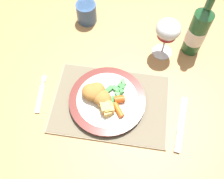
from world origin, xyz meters
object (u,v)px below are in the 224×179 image
object	(u,v)px
dining_table	(98,88)
table_knife	(180,129)
bottle	(198,31)
drinking_cup	(86,12)
wine_glass	(168,31)
dinner_plate	(107,100)
fork	(40,96)

from	to	relation	value
dining_table	table_knife	world-z (taller)	table_knife
bottle	drinking_cup	distance (m)	0.40
wine_glass	bottle	size ratio (longest dim) A/B	0.59
dinner_plate	table_knife	world-z (taller)	dinner_plate
fork	table_knife	bearing A→B (deg)	-5.51
dining_table	wine_glass	world-z (taller)	wine_glass
dining_table	fork	size ratio (longest dim) A/B	10.14
wine_glass	bottle	distance (m)	0.10
dinner_plate	table_knife	xyz separation A→B (m)	(0.23, -0.05, -0.01)
table_knife	fork	bearing A→B (deg)	174.49
fork	bottle	distance (m)	0.55
dining_table	drinking_cup	bearing A→B (deg)	108.78
table_knife	wine_glass	bearing A→B (deg)	104.12
dinner_plate	drinking_cup	xyz separation A→B (m)	(-0.13, 0.34, 0.02)
table_knife	bottle	world-z (taller)	bottle
dinner_plate	bottle	xyz separation A→B (m)	(0.26, 0.25, 0.08)
drinking_cup	table_knife	bearing A→B (deg)	-47.20
drinking_cup	dinner_plate	bearing A→B (deg)	-68.58
dining_table	wine_glass	distance (m)	0.31
table_knife	wine_glass	xyz separation A→B (m)	(-0.07, 0.28, 0.11)
fork	drinking_cup	xyz separation A→B (m)	(0.08, 0.35, 0.04)
fork	table_knife	xyz separation A→B (m)	(0.45, -0.04, 0.00)
dinner_plate	fork	xyz separation A→B (m)	(-0.22, -0.01, -0.01)
wine_glass	fork	bearing A→B (deg)	-147.85
dining_table	drinking_cup	distance (m)	0.28
wine_glass	drinking_cup	distance (m)	0.32
dinner_plate	wine_glass	distance (m)	0.29
fork	table_knife	distance (m)	0.45
dining_table	dinner_plate	xyz separation A→B (m)	(0.05, -0.09, 0.10)
dinner_plate	bottle	distance (m)	0.37
bottle	table_knife	bearing A→B (deg)	-95.24
dining_table	wine_glass	size ratio (longest dim) A/B	9.19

